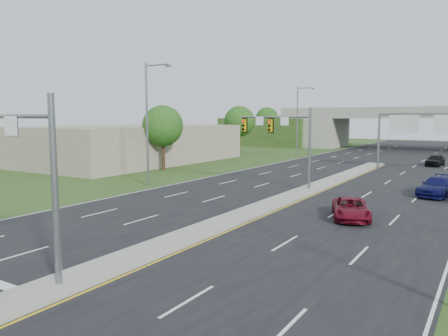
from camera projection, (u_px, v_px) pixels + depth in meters
name	position (u px, v px, depth m)	size (l,w,h in m)	color
ground	(59.00, 288.00, 15.86)	(240.00, 240.00, 0.00)	#284318
road	(344.00, 177.00, 45.40)	(24.00, 160.00, 0.02)	black
median	(300.00, 193.00, 35.26)	(2.00, 54.00, 0.16)	gray
lane_markings	(318.00, 184.00, 40.58)	(23.72, 160.00, 0.01)	gold
signal_mast_near	(13.00, 156.00, 16.44)	(6.62, 0.60, 7.00)	slate
signal_mast_far	(285.00, 134.00, 37.54)	(6.62, 0.60, 7.00)	slate
sign_gantry	(429.00, 126.00, 49.67)	(11.58, 0.44, 6.67)	slate
overpass	(414.00, 131.00, 82.97)	(80.00, 14.00, 8.10)	gray
lightpole_l_mid	(149.00, 118.00, 39.00)	(2.85, 0.25, 11.00)	slate
lightpole_l_far	(298.00, 118.00, 68.54)	(2.85, 0.25, 11.00)	slate
tree_l_near	(163.00, 126.00, 51.06)	(4.80, 4.80, 7.60)	#382316
tree_l_mid	(239.00, 121.00, 74.22)	(5.20, 5.20, 8.12)	#382316
tree_back_a	(267.00, 119.00, 114.43)	(6.00, 6.00, 8.85)	#382316
tree_back_b	(318.00, 120.00, 107.13)	(5.60, 5.60, 8.32)	#382316
commercial_building	(131.00, 144.00, 60.83)	(18.00, 30.00, 5.00)	gray
car_far_a	(351.00, 209.00, 26.52)	(2.09, 4.53, 1.26)	maroon
car_far_b	(438.00, 186.00, 34.28)	(2.10, 5.17, 1.50)	#0A0B41
car_far_c	(435.00, 160.00, 55.61)	(1.74, 4.33, 1.48)	black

